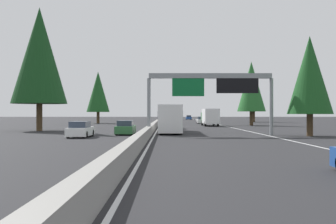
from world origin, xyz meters
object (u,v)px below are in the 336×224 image
(pickup_far_center, at_px, (167,119))
(conifer_right_mid, at_px, (251,87))
(sign_gantry_overhead, at_px, (212,86))
(conifer_right_far, at_px, (254,92))
(conifer_right_near, at_px, (310,75))
(box_truck_distant_b, at_px, (210,117))
(bus_mid_right, at_px, (170,118))
(sedan_far_right, at_px, (201,120))
(minivan_far_left, at_px, (170,122))
(conifer_left_mid, at_px, (98,92))
(conifer_left_near, at_px, (39,56))
(sedan_near_center, at_px, (189,118))
(oncoming_near, at_px, (81,130))
(oncoming_far, at_px, (126,128))

(pickup_far_center, height_order, conifer_right_mid, conifer_right_mid)
(sign_gantry_overhead, height_order, conifer_right_far, conifer_right_far)
(pickup_far_center, bearing_deg, conifer_right_near, -161.27)
(box_truck_distant_b, bearing_deg, bus_mid_right, 161.96)
(sedan_far_right, height_order, conifer_right_near, conifer_right_near)
(sign_gantry_overhead, xyz_separation_m, conifer_right_far, (55.85, -17.23, 2.50))
(bus_mid_right, bearing_deg, box_truck_distant_b, -18.04)
(minivan_far_left, distance_m, sedan_far_right, 27.83)
(conifer_left_mid, bearing_deg, conifer_right_mid, -114.49)
(conifer_right_near, relative_size, conifer_left_near, 0.62)
(conifer_right_far, height_order, conifer_left_near, conifer_left_near)
(sign_gantry_overhead, xyz_separation_m, conifer_right_near, (-1.26, -9.35, 0.96))
(box_truck_distant_b, relative_size, conifer_right_near, 0.87)
(sign_gantry_overhead, height_order, conifer_right_near, conifer_right_near)
(box_truck_distant_b, height_order, conifer_left_near, conifer_left_near)
(sign_gantry_overhead, xyz_separation_m, sedan_near_center, (90.48, -2.98, -4.27))
(sedan_far_right, bearing_deg, oncoming_near, 161.40)
(sign_gantry_overhead, height_order, sedan_far_right, sign_gantry_overhead)
(sedan_near_center, xyz_separation_m, oncoming_near, (-93.24, 15.53, 0.00))
(box_truck_distant_b, distance_m, pickup_far_center, 14.01)
(minivan_far_left, bearing_deg, conifer_left_near, 111.78)
(sedan_far_right, bearing_deg, conifer_left_mid, 89.92)
(oncoming_near, height_order, oncoming_far, same)
(sedan_near_center, distance_m, sedan_far_right, 47.28)
(box_truck_distant_b, xyz_separation_m, conifer_left_mid, (15.77, 22.34, 5.21))
(conifer_right_near, bearing_deg, oncoming_far, 81.36)
(pickup_far_center, distance_m, sedan_near_center, 51.66)
(conifer_left_near, bearing_deg, conifer_left_mid, -2.09)
(box_truck_distant_b, bearing_deg, oncoming_far, 155.59)
(conifer_right_far, bearing_deg, sedan_near_center, 22.37)
(box_truck_distant_b, height_order, sedan_far_right, box_truck_distant_b)
(minivan_far_left, bearing_deg, oncoming_near, 156.08)
(bus_mid_right, distance_m, conifer_left_mid, 40.96)
(conifer_left_mid, bearing_deg, pickup_far_center, -104.51)
(sedan_far_right, bearing_deg, conifer_right_mid, -150.41)
(conifer_right_near, xyz_separation_m, conifer_left_near, (10.93, 29.96, 3.57))
(sedan_near_center, distance_m, oncoming_near, 94.52)
(conifer_right_near, bearing_deg, conifer_right_far, -7.86)
(bus_mid_right, distance_m, sedan_near_center, 85.25)
(sign_gantry_overhead, height_order, conifer_left_near, conifer_left_near)
(conifer_right_far, bearing_deg, sedan_far_right, 131.46)
(sedan_far_right, distance_m, conifer_right_mid, 16.93)
(oncoming_far, xyz_separation_m, conifer_left_mid, (41.72, 10.56, 6.14))
(conifer_right_mid, distance_m, conifer_right_far, 27.12)
(minivan_far_left, bearing_deg, sedan_near_center, -5.46)
(bus_mid_right, height_order, sedan_near_center, bus_mid_right)
(minivan_far_left, height_order, conifer_left_near, conifer_left_near)
(pickup_far_center, bearing_deg, oncoming_far, 173.37)
(bus_mid_right, height_order, box_truck_distant_b, bus_mid_right)
(conifer_right_near, bearing_deg, conifer_left_mid, 32.86)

